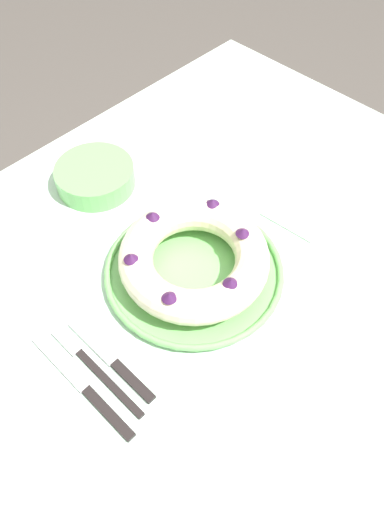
% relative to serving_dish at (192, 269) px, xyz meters
% --- Properties ---
extents(ground_plane, '(8.00, 8.00, 0.00)m').
position_rel_serving_dish_xyz_m(ground_plane, '(-0.01, -0.00, -0.79)').
color(ground_plane, '#4C4742').
extents(dining_table, '(1.37, 1.00, 0.78)m').
position_rel_serving_dish_xyz_m(dining_table, '(-0.01, -0.00, -0.11)').
color(dining_table, silver).
rests_on(dining_table, ground_plane).
extents(serving_dish, '(0.33, 0.33, 0.02)m').
position_rel_serving_dish_xyz_m(serving_dish, '(0.00, 0.00, 0.00)').
color(serving_dish, '#6BB760').
rests_on(serving_dish, dining_table).
extents(bundt_cake, '(0.27, 0.27, 0.07)m').
position_rel_serving_dish_xyz_m(bundt_cake, '(-0.00, -0.00, 0.04)').
color(bundt_cake, beige).
rests_on(bundt_cake, serving_dish).
extents(fork, '(0.02, 0.22, 0.01)m').
position_rel_serving_dish_xyz_m(fork, '(-0.25, -0.01, -0.01)').
color(fork, black).
rests_on(fork, dining_table).
extents(serving_knife, '(0.02, 0.25, 0.01)m').
position_rel_serving_dish_xyz_m(serving_knife, '(-0.28, -0.04, -0.01)').
color(serving_knife, black).
rests_on(serving_knife, dining_table).
extents(cake_knife, '(0.02, 0.20, 0.01)m').
position_rel_serving_dish_xyz_m(cake_knife, '(-0.22, -0.04, -0.01)').
color(cake_knife, black).
rests_on(cake_knife, dining_table).
extents(side_bowl, '(0.17, 0.17, 0.05)m').
position_rel_serving_dish_xyz_m(side_bowl, '(0.02, 0.31, 0.01)').
color(side_bowl, '#6BB760').
rests_on(side_bowl, dining_table).
extents(napkin, '(0.18, 0.13, 0.00)m').
position_rel_serving_dish_xyz_m(napkin, '(0.29, -0.05, -0.01)').
color(napkin, '#B2D1B7').
rests_on(napkin, dining_table).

